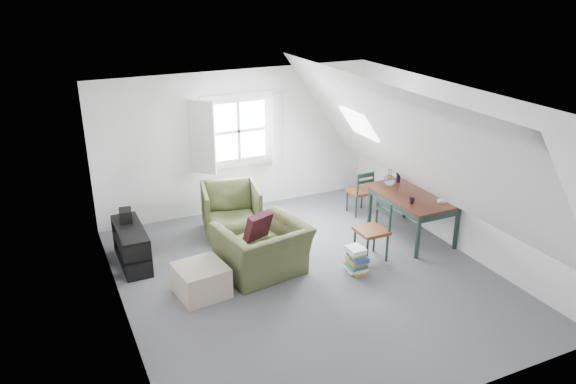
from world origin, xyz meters
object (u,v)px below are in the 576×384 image
dining_table (413,200)px  dining_chair_near (374,229)px  dining_chair_far (361,191)px  media_shelf (132,248)px  armchair_far (232,233)px  armchair_near (263,273)px  magazine_stack (356,260)px  ottoman (201,280)px

dining_table → dining_chair_near: 1.05m
dining_chair_far → media_shelf: bearing=1.6°
dining_table → dining_chair_near: size_ratio=1.61×
armchair_far → dining_chair_far: dining_chair_far is taller
armchair_near → dining_table: (2.63, 0.10, 0.64)m
dining_chair_far → magazine_stack: (-1.15, -1.76, -0.23)m
dining_table → dining_chair_far: size_ratio=1.82×
armchair_near → magazine_stack: magazine_stack is taller
media_shelf → magazine_stack: 3.27m
dining_table → dining_chair_near: bearing=-161.6°
dining_chair_near → armchair_near: bearing=-111.2°
magazine_stack → dining_chair_far: bearing=56.8°
armchair_near → ottoman: size_ratio=1.84×
ottoman → media_shelf: 1.40m
ottoman → dining_chair_near: dining_chair_near is taller
media_shelf → dining_chair_near: bearing=-18.1°
ottoman → dining_table: bearing=4.2°
dining_table → dining_chair_far: bearing=100.4°
ottoman → magazine_stack: ottoman is taller
armchair_far → media_shelf: 1.73m
armchair_far → magazine_stack: 2.31m
armchair_far → media_shelf: size_ratio=0.81×
ottoman → dining_table: 3.62m
armchair_far → ottoman: 1.89m
dining_table → media_shelf: bearing=164.5°
armchair_far → dining_chair_far: bearing=6.0°
armchair_far → magazine_stack: (1.18, -1.97, 0.20)m
magazine_stack → armchair_far: bearing=120.8°
media_shelf → magazine_stack: size_ratio=2.89×
ottoman → dining_chair_near: size_ratio=0.69×
armchair_far → ottoman: ottoman is taller
ottoman → dining_chair_near: 2.64m
armchair_near → dining_chair_far: bearing=-162.0°
armchair_near → armchair_far: 1.43m
armchair_near → dining_table: 2.71m
armchair_near → dining_chair_far: dining_chair_far is taller
magazine_stack → dining_chair_near: bearing=30.9°
armchair_near → dining_chair_near: bearing=161.5°
armchair_far → dining_table: dining_table is taller
dining_table → magazine_stack: bearing=-158.4°
armchair_far → ottoman: bearing=-110.8°
dining_chair_far → armchair_far: bearing=-5.9°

